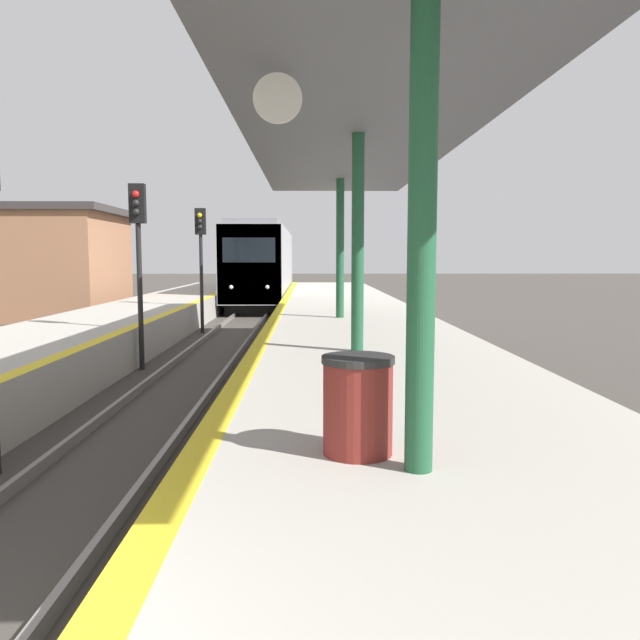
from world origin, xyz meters
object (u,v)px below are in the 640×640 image
at_px(train, 263,265).
at_px(signal_far, 201,246).
at_px(signal_mid, 138,240).
at_px(trash_bin, 358,405).

distance_m(train, signal_far, 13.52).
distance_m(signal_mid, trash_bin, 10.52).
height_order(train, trash_bin, train).
height_order(signal_mid, signal_far, same).
distance_m(signal_far, trash_bin, 17.17).
distance_m(train, signal_mid, 20.66).
bearing_deg(train, signal_mid, -93.75).
xyz_separation_m(signal_mid, trash_bin, (4.37, -9.43, -1.64)).
bearing_deg(trash_bin, signal_far, 104.08).
bearing_deg(signal_mid, trash_bin, -65.15).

